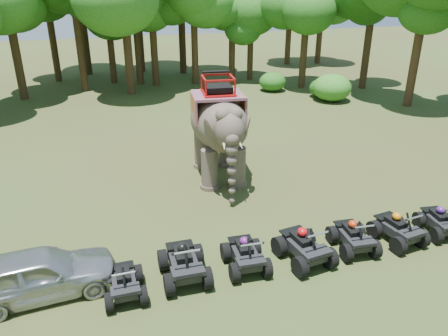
{
  "coord_description": "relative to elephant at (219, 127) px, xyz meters",
  "views": [
    {
      "loc": [
        -4.37,
        -12.44,
        8.24
      ],
      "look_at": [
        0.0,
        1.2,
        1.9
      ],
      "focal_mm": 35.0,
      "sensor_mm": 36.0,
      "label": 1
    }
  ],
  "objects": [
    {
      "name": "tree_1",
      "position": [
        3.54,
        18.05,
        1.55
      ],
      "size": [
        5.35,
        5.35,
        7.64
      ],
      "primitive_type": null,
      "color": "#195114",
      "rests_on": "ground"
    },
    {
      "name": "atv_2",
      "position": [
        -1.22,
        -6.69,
        -1.65
      ],
      "size": [
        1.32,
        1.75,
        1.24
      ],
      "primitive_type": null,
      "rotation": [
        0.0,
        0.0,
        -0.07
      ],
      "color": "black",
      "rests_on": "ground"
    },
    {
      "name": "ground",
      "position": [
        -0.83,
        -4.56,
        -2.27
      ],
      "size": [
        110.0,
        110.0,
        0.0
      ],
      "primitive_type": "plane",
      "color": "#47381E",
      "rests_on": "ground"
    },
    {
      "name": "atv_6",
      "position": [
        5.89,
        -6.89,
        -1.68
      ],
      "size": [
        1.39,
        1.75,
        1.19
      ],
      "primitive_type": null,
      "rotation": [
        0.0,
        0.0,
        -0.15
      ],
      "color": "black",
      "rests_on": "ground"
    },
    {
      "name": "tree_32",
      "position": [
        14.46,
        23.54,
        1.85
      ],
      "size": [
        5.78,
        5.78,
        8.25
      ],
      "primitive_type": null,
      "color": "#195114",
      "rests_on": "ground"
    },
    {
      "name": "tree_40",
      "position": [
        -7.31,
        22.5,
        1.89
      ],
      "size": [
        5.83,
        5.83,
        8.32
      ],
      "primitive_type": null,
      "color": "#195114",
      "rests_on": "ground"
    },
    {
      "name": "atv_1",
      "position": [
        -3.11,
        -6.6,
        -1.59
      ],
      "size": [
        1.41,
        1.89,
        1.37
      ],
      "primitive_type": null,
      "rotation": [
        0.0,
        0.0,
        -0.04
      ],
      "color": "black",
      "rests_on": "ground"
    },
    {
      "name": "tree_29",
      "position": [
        -5.26,
        18.26,
        1.74
      ],
      "size": [
        5.62,
        5.62,
        8.03
      ],
      "primitive_type": null,
      "color": "#195114",
      "rests_on": "ground"
    },
    {
      "name": "tree_3",
      "position": [
        11.31,
        14.16,
        1.64
      ],
      "size": [
        5.48,
        5.48,
        7.83
      ],
      "primitive_type": null,
      "color": "#195114",
      "rests_on": "ground"
    },
    {
      "name": "tree_38",
      "position": [
        6.82,
        18.36,
        1.49
      ],
      "size": [
        5.27,
        5.27,
        7.52
      ],
      "primitive_type": null,
      "color": "#195114",
      "rests_on": "ground"
    },
    {
      "name": "atv_0",
      "position": [
        -4.87,
        -6.85,
        -1.7
      ],
      "size": [
        1.14,
        1.55,
        1.15
      ],
      "primitive_type": null,
      "rotation": [
        0.0,
        0.0,
        -0.01
      ],
      "color": "black",
      "rests_on": "ground"
    },
    {
      "name": "tree_0",
      "position": [
        -0.83,
        19.33,
        1.9
      ],
      "size": [
        5.84,
        5.84,
        8.34
      ],
      "primitive_type": null,
      "color": "#195114",
      "rests_on": "ground"
    },
    {
      "name": "tree_31",
      "position": [
        -2.87,
        20.39,
        1.59
      ],
      "size": [
        5.41,
        5.41,
        7.72
      ],
      "primitive_type": null,
      "color": "#195114",
      "rests_on": "ground"
    },
    {
      "name": "tree_2",
      "position": [
        8.4,
        18.18,
        1.02
      ],
      "size": [
        4.61,
        4.61,
        6.59
      ],
      "primitive_type": null,
      "color": "#195114",
      "rests_on": "ground"
    },
    {
      "name": "tree_34",
      "position": [
        3.57,
        22.67,
        2.85
      ],
      "size": [
        7.17,
        7.17,
        10.24
      ],
      "primitive_type": null,
      "color": "#195114",
      "rests_on": "ground"
    },
    {
      "name": "atv_4",
      "position": [
        2.46,
        -6.83,
        -1.66
      ],
      "size": [
        1.36,
        1.76,
        1.22
      ],
      "primitive_type": null,
      "rotation": [
        0.0,
        0.0,
        -0.1
      ],
      "color": "black",
      "rests_on": "ground"
    },
    {
      "name": "tree_4",
      "position": [
        15.77,
        12.4,
        2.06
      ],
      "size": [
        6.06,
        6.06,
        8.66
      ],
      "primitive_type": null,
      "color": "#195114",
      "rests_on": "ground"
    },
    {
      "name": "tree_5",
      "position": [
        15.78,
        7.03,
        2.22
      ],
      "size": [
        6.29,
        6.29,
        8.99
      ],
      "primitive_type": null,
      "color": "#195114",
      "rests_on": "ground"
    },
    {
      "name": "elephant",
      "position": [
        0.0,
        0.0,
        0.0
      ],
      "size": [
        3.03,
        5.66,
        4.54
      ],
      "primitive_type": null,
      "rotation": [
        0.0,
        0.0,
        -0.12
      ],
      "color": "#4B3E36",
      "rests_on": "ground"
    },
    {
      "name": "tree_41",
      "position": [
        0.03,
        24.45,
        2.84
      ],
      "size": [
        7.15,
        7.15,
        10.22
      ],
      "primitive_type": null,
      "color": "#195114",
      "rests_on": "ground"
    },
    {
      "name": "tree_36",
      "position": [
        0.33,
        18.5,
        2.05
      ],
      "size": [
        6.06,
        6.06,
        8.65
      ],
      "primitive_type": null,
      "color": "#195114",
      "rests_on": "ground"
    },
    {
      "name": "tree_28",
      "position": [
        -9.56,
        17.03,
        2.57
      ],
      "size": [
        6.78,
        6.78,
        9.69
      ],
      "primitive_type": null,
      "color": "#195114",
      "rests_on": "ground"
    },
    {
      "name": "tree_30",
      "position": [
        -1.95,
        16.16,
        2.96
      ],
      "size": [
        7.33,
        7.33,
        10.47
      ],
      "primitive_type": null,
      "color": "#195114",
      "rests_on": "ground"
    },
    {
      "name": "tree_35",
      "position": [
        17.65,
        23.09,
        2.1
      ],
      "size": [
        6.12,
        6.12,
        8.74
      ],
      "primitive_type": null,
      "color": "#195114",
      "rests_on": "ground"
    },
    {
      "name": "atv_5",
      "position": [
        4.15,
        -6.88,
        -1.64
      ],
      "size": [
        1.43,
        1.83,
        1.26
      ],
      "primitive_type": null,
      "rotation": [
        0.0,
        0.0,
        0.12
      ],
      "color": "black",
      "rests_on": "ground"
    },
    {
      "name": "parked_car",
      "position": [
        -7.07,
        -6.08,
        -1.56
      ],
      "size": [
        4.26,
        1.94,
        1.42
      ],
      "primitive_type": "imported",
      "rotation": [
        0.0,
        0.0,
        1.64
      ],
      "color": "#ADAFB4",
      "rests_on": "ground"
    },
    {
      "name": "atv_3",
      "position": [
        0.65,
        -6.9,
        -1.59
      ],
      "size": [
        1.55,
        1.98,
        1.35
      ],
      "primitive_type": null,
      "rotation": [
        0.0,
        0.0,
        0.12
      ],
      "color": "black",
      "rests_on": "ground"
    },
    {
      "name": "tree_39",
      "position": [
        -4.76,
        24.65,
        3.02
      ],
      "size": [
        7.41,
        7.41,
        10.59
      ],
      "primitive_type": null,
      "color": "#195114",
      "rests_on": "ground"
    }
  ]
}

